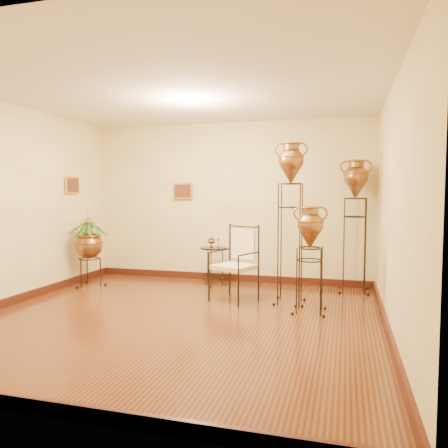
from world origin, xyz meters
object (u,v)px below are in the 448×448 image
(amphora_mid, at_px, (355,225))
(armchair, at_px, (234,264))
(planter_urn, at_px, (89,242))
(amphora_tall, at_px, (290,221))
(side_table, at_px, (214,266))

(amphora_mid, bearing_deg, armchair, -147.15)
(amphora_mid, distance_m, planter_urn, 4.37)
(amphora_tall, relative_size, side_table, 2.78)
(amphora_mid, height_order, side_table, amphora_mid)
(armchair, distance_m, side_table, 1.12)
(planter_urn, height_order, side_table, planter_urn)
(amphora_tall, xyz_separation_m, amphora_mid, (0.89, 1.00, -0.11))
(amphora_mid, distance_m, side_table, 2.39)
(armchair, relative_size, side_table, 1.32)
(amphora_tall, height_order, amphora_mid, amphora_tall)
(planter_urn, bearing_deg, amphora_tall, -4.64)
(planter_urn, distance_m, armchair, 2.65)
(amphora_mid, relative_size, planter_urn, 1.57)
(armchair, bearing_deg, amphora_mid, 55.99)
(amphora_tall, bearing_deg, amphora_mid, 48.22)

